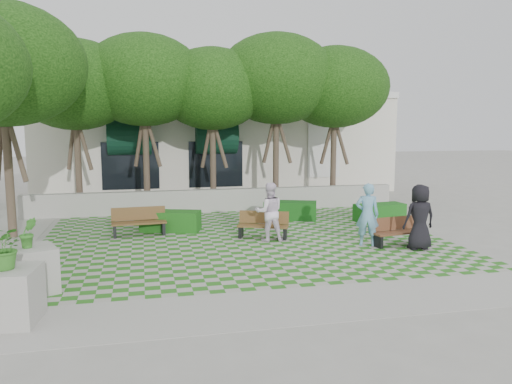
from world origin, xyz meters
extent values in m
plane|color=gray|center=(0.00, 0.00, 0.00)|extent=(90.00, 90.00, 0.00)
plane|color=#2B721E|center=(0.00, 1.00, 0.01)|extent=(12.00, 12.00, 0.00)
cube|color=#9E9B93|center=(0.00, -4.70, 0.01)|extent=(16.00, 2.00, 0.01)
cube|color=#9E9B93|center=(0.00, 6.20, 0.45)|extent=(15.00, 0.36, 0.90)
cube|color=brown|center=(4.24, -0.69, 0.39)|extent=(1.60, 0.71, 0.05)
cube|color=brown|center=(4.20, -0.47, 0.62)|extent=(1.54, 0.35, 0.39)
cube|color=black|center=(3.56, -0.80, 0.19)|extent=(0.15, 0.44, 0.38)
cube|color=black|center=(4.91, -0.58, 0.19)|extent=(0.15, 0.44, 0.38)
cube|color=brown|center=(0.62, 1.07, 0.39)|extent=(1.63, 1.03, 0.05)
cube|color=brown|center=(0.71, 1.28, 0.63)|extent=(1.49, 0.69, 0.39)
cube|color=black|center=(-0.02, 1.34, 0.19)|extent=(0.24, 0.44, 0.38)
cube|color=black|center=(1.27, 0.81, 0.19)|extent=(0.24, 0.44, 0.38)
cube|color=#53391C|center=(-3.12, 2.29, 0.42)|extent=(1.72, 0.62, 0.06)
cube|color=#53391C|center=(-3.14, 2.53, 0.68)|extent=(1.70, 0.23, 0.43)
cube|color=black|center=(-3.87, 2.24, 0.21)|extent=(0.12, 0.48, 0.41)
cube|color=black|center=(-2.37, 2.34, 0.21)|extent=(0.12, 0.48, 0.41)
cube|color=#155116|center=(5.42, 2.78, 0.32)|extent=(1.92, 0.97, 0.64)
cube|color=#134915|center=(2.34, 3.85, 0.34)|extent=(2.07, 1.40, 0.67)
cube|color=#175015|center=(-2.11, 2.78, 0.34)|extent=(2.06, 1.35, 0.67)
cube|color=#9E9B93|center=(-5.35, -4.39, 0.50)|extent=(1.10, 1.10, 0.99)
imported|color=#367B26|center=(-5.35, -4.39, 1.38)|extent=(0.76, 0.68, 0.78)
cube|color=#9E9B93|center=(-5.32, -2.72, 0.48)|extent=(1.27, 1.27, 0.97)
imported|color=#3A882B|center=(-5.32, -2.72, 1.29)|extent=(0.43, 0.40, 0.64)
imported|color=#6FAACC|center=(3.34, -0.53, 0.92)|extent=(0.79, 0.66, 1.84)
imported|color=black|center=(4.60, -1.24, 0.93)|extent=(0.91, 0.59, 1.86)
imported|color=white|center=(0.73, 0.73, 0.89)|extent=(0.93, 0.76, 1.78)
cylinder|color=#47382B|center=(-5.50, 7.60, 1.82)|extent=(0.26, 0.26, 3.64)
ellipsoid|color=#1E4C11|center=(-5.50, 7.60, 5.07)|extent=(4.80, 4.80, 3.60)
cylinder|color=#47382B|center=(-2.80, 7.60, 1.90)|extent=(0.26, 0.26, 3.81)
ellipsoid|color=#1E4C11|center=(-2.80, 7.60, 5.30)|extent=(5.00, 5.00, 3.75)
cylinder|color=#47382B|center=(0.00, 7.60, 1.79)|extent=(0.26, 0.26, 3.58)
ellipsoid|color=#1E4C11|center=(0.00, 7.60, 4.99)|extent=(4.60, 4.60, 3.45)
cylinder|color=#47382B|center=(2.80, 7.60, 1.96)|extent=(0.26, 0.26, 3.92)
ellipsoid|color=#1E4C11|center=(2.80, 7.60, 5.46)|extent=(5.20, 5.20, 3.90)
cylinder|color=#47382B|center=(5.50, 7.60, 1.85)|extent=(0.26, 0.26, 3.70)
ellipsoid|color=#1E4C11|center=(5.50, 7.60, 5.15)|extent=(4.80, 4.80, 3.60)
cylinder|color=#47382B|center=(-7.00, 3.00, 1.90)|extent=(0.26, 0.26, 3.81)
ellipsoid|color=#1E4C11|center=(-7.00, 3.00, 5.30)|extent=(5.00, 5.00, 3.75)
cube|color=silver|center=(1.00, 14.20, 2.50)|extent=(18.00, 8.00, 5.00)
cube|color=white|center=(1.00, 10.20, 5.00)|extent=(18.00, 0.30, 0.30)
cube|color=black|center=(6.00, 10.18, 2.20)|extent=(1.40, 0.10, 2.40)
cylinder|color=#0E3523|center=(-3.50, 10.18, 3.00)|extent=(3.00, 1.80, 1.80)
cube|color=black|center=(-3.50, 10.18, 1.60)|extent=(2.60, 0.08, 2.20)
cylinder|color=#0E3523|center=(0.50, 10.18, 3.00)|extent=(3.00, 1.80, 1.80)
cube|color=black|center=(0.50, 10.18, 1.60)|extent=(2.60, 0.08, 2.20)
camera|label=1|loc=(-2.97, -13.66, 3.53)|focal=35.00mm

